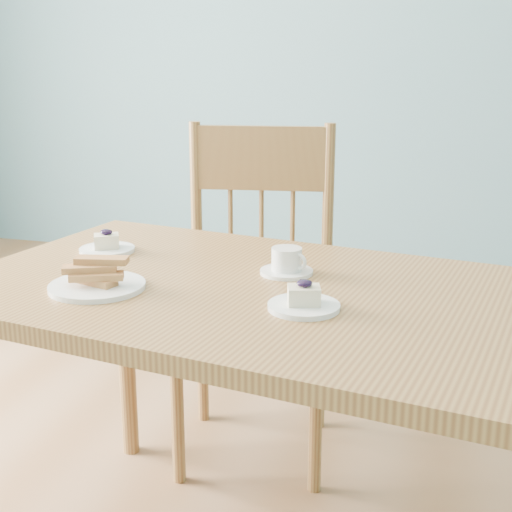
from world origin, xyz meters
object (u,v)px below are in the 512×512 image
cheesecake_plate_far (107,246)px  dining_chair (256,292)px  coffee_cup (287,263)px  dining_table (268,320)px  biscotti_plate (97,280)px  cheesecake_plate_near (304,302)px

cheesecake_plate_far → dining_chair: bearing=56.8°
dining_chair → coffee_cup: bearing=-75.2°
dining_table → cheesecake_plate_far: (-0.46, 0.17, 0.09)m
dining_chair → biscotti_plate: (-0.15, -0.69, 0.23)m
cheesecake_plate_near → dining_chair: bearing=113.2°
cheesecake_plate_far → coffee_cup: (0.48, -0.06, 0.01)m
dining_chair → cheesecake_plate_near: (0.29, -0.69, 0.23)m
dining_table → cheesecake_plate_near: size_ratio=10.41×
cheesecake_plate_near → dining_table: bearing=132.9°
dining_table → biscotti_plate: biscotti_plate is taller
cheesecake_plate_near → coffee_cup: same height
dining_chair → biscotti_plate: size_ratio=4.96×
coffee_cup → biscotti_plate: bearing=-126.0°
coffee_cup → dining_table: bearing=-73.7°
cheesecake_plate_near → cheesecake_plate_far: size_ratio=1.03×
coffee_cup → biscotti_plate: biscotti_plate is taller
dining_table → dining_chair: dining_chair is taller
dining_table → dining_chair: 0.63m
cheesecake_plate_far → biscotti_plate: size_ratio=0.68×
cheesecake_plate_near → biscotti_plate: (-0.45, 0.00, 0.00)m
dining_table → cheesecake_plate_near: cheesecake_plate_near is taller
cheesecake_plate_far → coffee_cup: 0.48m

